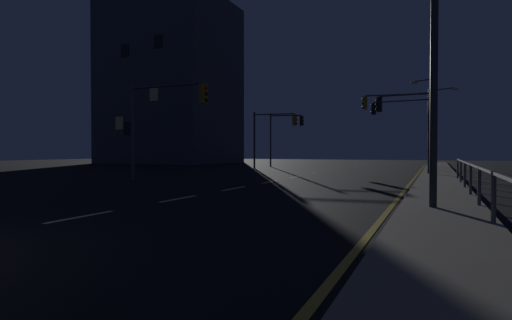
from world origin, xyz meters
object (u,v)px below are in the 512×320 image
at_px(traffic_light_near_right, 285,129).
at_px(traffic_light_far_left, 405,118).
at_px(street_lamp_median, 431,113).
at_px(building_distant, 172,83).
at_px(traffic_light_overhead_east, 405,115).
at_px(street_lamp_across_street, 438,41).
at_px(traffic_light_mid_left, 401,114).
at_px(street_lamp_far_end, 439,119).
at_px(traffic_light_near_left, 165,110).
at_px(traffic_light_far_right, 273,128).

bearing_deg(traffic_light_near_right, traffic_light_far_left, -14.89).
distance_m(street_lamp_median, building_distant, 32.28).
relative_size(traffic_light_far_left, traffic_light_near_right, 1.09).
height_order(traffic_light_overhead_east, street_lamp_across_street, street_lamp_across_street).
distance_m(traffic_light_far_left, street_lamp_median, 3.52).
height_order(traffic_light_mid_left, building_distant, building_distant).
bearing_deg(street_lamp_across_street, street_lamp_far_end, 89.57).
bearing_deg(street_lamp_across_street, building_distant, 131.96).
distance_m(traffic_light_mid_left, traffic_light_overhead_east, 3.74).
relative_size(traffic_light_mid_left, building_distant, 0.27).
xyz_separation_m(traffic_light_mid_left, street_lamp_across_street, (2.35, -20.36, 0.08)).
height_order(traffic_light_near_right, street_lamp_median, street_lamp_median).
relative_size(traffic_light_near_left, building_distant, 0.25).
bearing_deg(street_lamp_median, traffic_light_far_left, -122.79).
bearing_deg(street_lamp_median, traffic_light_overhead_east, -97.50).
height_order(traffic_light_far_right, street_lamp_across_street, street_lamp_across_street).
xyz_separation_m(street_lamp_median, building_distant, (-30.86, 7.69, 5.57)).
xyz_separation_m(traffic_light_near_right, street_lamp_far_end, (13.56, 2.25, 0.73)).
height_order(traffic_light_mid_left, traffic_light_overhead_east, traffic_light_mid_left).
distance_m(traffic_light_near_right, building_distant, 20.64).
bearing_deg(building_distant, street_lamp_across_street, -48.04).
relative_size(traffic_light_far_left, street_lamp_across_street, 0.83).
relative_size(street_lamp_median, building_distant, 0.37).
bearing_deg(street_lamp_far_end, traffic_light_far_right, -152.57).
bearing_deg(traffic_light_overhead_east, street_lamp_median, 82.50).
relative_size(traffic_light_overhead_east, traffic_light_near_left, 1.02).
distance_m(traffic_light_near_left, street_lamp_far_end, 26.24).
relative_size(traffic_light_far_right, street_lamp_far_end, 0.71).
xyz_separation_m(traffic_light_mid_left, street_lamp_far_end, (2.57, 9.02, 0.20)).
distance_m(traffic_light_near_right, street_lamp_far_end, 13.76).
xyz_separation_m(traffic_light_far_left, traffic_light_near_left, (-10.28, -17.71, -0.53)).
bearing_deg(traffic_light_near_left, building_distant, 123.42).
height_order(traffic_light_far_right, street_lamp_far_end, street_lamp_far_end).
xyz_separation_m(traffic_light_mid_left, traffic_light_far_right, (-10.47, 2.25, -0.67)).
height_order(traffic_light_far_left, traffic_light_far_right, traffic_light_far_left).
xyz_separation_m(street_lamp_far_end, street_lamp_median, (-0.67, -2.25, 0.34)).
height_order(traffic_light_far_left, street_lamp_median, street_lamp_median).
bearing_deg(building_distant, traffic_light_near_right, -23.17).
relative_size(traffic_light_near_right, traffic_light_overhead_east, 1.00).
xyz_separation_m(traffic_light_near_right, traffic_light_near_left, (0.72, -20.63, -0.01)).
xyz_separation_m(traffic_light_near_left, building_distant, (-18.69, 28.32, 6.65)).
relative_size(traffic_light_far_right, building_distant, 0.24).
relative_size(traffic_light_mid_left, traffic_light_far_right, 1.15).
height_order(traffic_light_near_left, street_lamp_across_street, street_lamp_across_street).
distance_m(traffic_light_overhead_east, street_lamp_median, 10.58).
bearing_deg(traffic_light_near_right, traffic_light_overhead_east, -42.24).
bearing_deg(traffic_light_overhead_east, building_distant, 148.39).
bearing_deg(building_distant, traffic_light_near_left, -56.58).
bearing_deg(traffic_light_near_left, street_lamp_median, 59.47).
bearing_deg(building_distant, street_lamp_far_end, -9.80).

